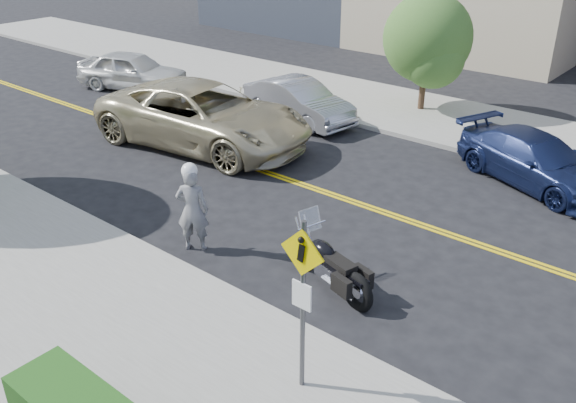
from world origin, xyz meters
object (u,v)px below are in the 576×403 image
(parked_car_white, at_px, (133,71))
(parked_car_blue, at_px, (535,160))
(motorcycle, at_px, (330,255))
(motorcyclist, at_px, (192,207))
(suv, at_px, (204,116))
(pedestrian_sign, at_px, (302,292))
(parked_car_silver, at_px, (298,101))

(parked_car_white, xyz_separation_m, parked_car_blue, (16.34, 1.16, -0.09))
(parked_car_blue, bearing_deg, parked_car_white, 115.96)
(motorcycle, relative_size, parked_car_white, 0.53)
(motorcyclist, height_order, parked_car_blue, motorcyclist)
(motorcyclist, height_order, suv, motorcyclist)
(pedestrian_sign, bearing_deg, motorcyclist, 156.77)
(parked_car_white, bearing_deg, parked_car_silver, -102.19)
(motorcyclist, bearing_deg, parked_car_blue, -153.20)
(pedestrian_sign, relative_size, parked_car_silver, 0.67)
(suv, relative_size, parked_car_white, 1.56)
(motorcycle, bearing_deg, pedestrian_sign, -47.26)
(parked_car_silver, height_order, parked_car_blue, parked_car_silver)
(suv, xyz_separation_m, parked_car_white, (-7.07, 2.63, -0.21))
(motorcycle, xyz_separation_m, parked_car_silver, (-7.03, 7.79, -0.01))
(suv, bearing_deg, parked_car_silver, -20.31)
(motorcyclist, relative_size, parked_car_silver, 0.47)
(pedestrian_sign, distance_m, suv, 11.52)
(pedestrian_sign, xyz_separation_m, parked_car_white, (-16.36, 9.35, -1.17))
(motorcyclist, relative_size, parked_car_white, 0.46)
(pedestrian_sign, bearing_deg, parked_car_blue, 90.13)
(parked_car_white, relative_size, parked_car_blue, 0.96)
(motorcycle, xyz_separation_m, parked_car_blue, (1.39, 7.79, -0.05))
(motorcycle, distance_m, parked_car_blue, 7.91)
(parked_car_blue, bearing_deg, motorcyclist, 173.14)
(motorcyclist, relative_size, suv, 0.30)
(parked_car_blue, bearing_deg, motorcycle, -168.22)
(pedestrian_sign, relative_size, motorcycle, 1.22)
(parked_car_blue, bearing_deg, suv, 134.11)
(parked_car_white, relative_size, parked_car_silver, 1.03)
(motorcyclist, bearing_deg, parked_car_white, -66.59)
(motorcyclist, bearing_deg, motorcycle, 157.87)
(motorcyclist, bearing_deg, suv, -80.09)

